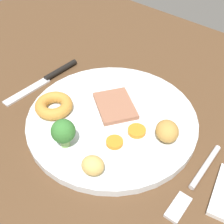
# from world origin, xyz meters

# --- Properties ---
(dining_table) EXTENTS (1.20, 0.84, 0.04)m
(dining_table) POSITION_xyz_m (0.00, 0.00, 0.02)
(dining_table) COLOR brown
(dining_table) RESTS_ON ground
(dinner_plate) EXTENTS (0.30, 0.30, 0.01)m
(dinner_plate) POSITION_xyz_m (-0.02, 0.02, 0.04)
(dinner_plate) COLOR white
(dinner_plate) RESTS_ON dining_table
(meat_slice_main) EXTENTS (0.10, 0.10, 0.01)m
(meat_slice_main) POSITION_xyz_m (-0.01, -0.00, 0.05)
(meat_slice_main) COLOR #9E664C
(meat_slice_main) RESTS_ON dinner_plate
(yorkshire_pudding) EXTENTS (0.07, 0.07, 0.02)m
(yorkshire_pudding) POSITION_xyz_m (0.07, 0.08, 0.06)
(yorkshire_pudding) COLOR #C68938
(yorkshire_pudding) RESTS_ON dinner_plate
(roast_potato_left) EXTENTS (0.06, 0.06, 0.03)m
(roast_potato_left) POSITION_xyz_m (-0.12, -0.00, 0.07)
(roast_potato_left) COLOR #BC8C42
(roast_potato_left) RESTS_ON dinner_plate
(roast_potato_right) EXTENTS (0.04, 0.04, 0.03)m
(roast_potato_right) POSITION_xyz_m (-0.08, 0.13, 0.06)
(roast_potato_right) COLOR #D8B260
(roast_potato_right) RESTS_ON dinner_plate
(carrot_coin_front) EXTENTS (0.03, 0.03, 0.01)m
(carrot_coin_front) POSITION_xyz_m (-0.08, 0.02, 0.05)
(carrot_coin_front) COLOR orange
(carrot_coin_front) RESTS_ON dinner_plate
(carrot_coin_back) EXTENTS (0.03, 0.03, 0.01)m
(carrot_coin_back) POSITION_xyz_m (-0.07, 0.07, 0.05)
(carrot_coin_back) COLOR orange
(carrot_coin_back) RESTS_ON dinner_plate
(broccoli_floret) EXTENTS (0.04, 0.04, 0.05)m
(broccoli_floret) POSITION_xyz_m (-0.01, 0.12, 0.08)
(broccoli_floret) COLOR #8CB766
(broccoli_floret) RESTS_ON dinner_plate
(fork) EXTENTS (0.03, 0.15, 0.01)m
(fork) POSITION_xyz_m (-0.20, 0.04, 0.04)
(fork) COLOR silver
(fork) RESTS_ON dining_table
(knife) EXTENTS (0.02, 0.19, 0.01)m
(knife) POSITION_xyz_m (0.16, 0.02, 0.04)
(knife) COLOR black
(knife) RESTS_ON dining_table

